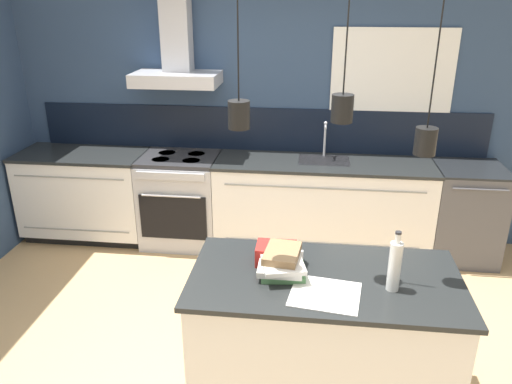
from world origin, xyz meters
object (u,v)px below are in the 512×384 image
(dishwasher, at_px, (464,213))
(red_supply_box, at_px, (276,254))
(oven_range, at_px, (181,200))
(book_stack, at_px, (282,262))
(bottle_on_island, at_px, (395,265))

(dishwasher, relative_size, red_supply_box, 3.90)
(oven_range, bearing_deg, red_supply_box, -60.11)
(oven_range, height_order, dishwasher, same)
(book_stack, distance_m, red_supply_box, 0.11)
(dishwasher, relative_size, bottle_on_island, 2.65)
(oven_range, bearing_deg, dishwasher, 0.09)
(bottle_on_island, xyz_separation_m, red_supply_box, (-0.64, 0.21, -0.09))
(oven_range, xyz_separation_m, red_supply_box, (1.10, -1.92, 0.51))
(red_supply_box, bearing_deg, dishwasher, 49.73)
(dishwasher, height_order, red_supply_box, red_supply_box)
(bottle_on_island, bearing_deg, dishwasher, 65.17)
(bottle_on_island, distance_m, book_stack, 0.62)
(oven_range, bearing_deg, bottle_on_island, -50.71)
(oven_range, distance_m, bottle_on_island, 2.82)
(dishwasher, bearing_deg, red_supply_box, -130.27)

